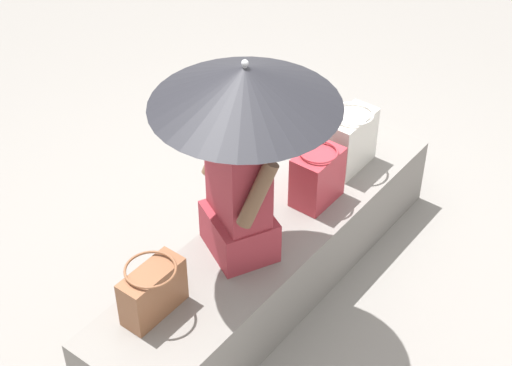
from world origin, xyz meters
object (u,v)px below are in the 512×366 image
(tote_bag_canvas, at_px, (153,290))
(handbag_black, at_px, (350,140))
(parasol, at_px, (245,87))
(shoulder_bag_spare, at_px, (317,176))
(person_seated, at_px, (239,186))

(tote_bag_canvas, bearing_deg, handbag_black, 175.90)
(parasol, height_order, tote_bag_canvas, parasol)
(handbag_black, xyz_separation_m, tote_bag_canvas, (1.44, -0.10, -0.04))
(shoulder_bag_spare, bearing_deg, handbag_black, -175.56)
(parasol, distance_m, tote_bag_canvas, 0.98)
(parasol, bearing_deg, person_seated, -116.38)
(handbag_black, relative_size, shoulder_bag_spare, 1.09)
(tote_bag_canvas, bearing_deg, person_seated, 175.29)
(person_seated, relative_size, shoulder_bag_spare, 2.86)
(parasol, height_order, shoulder_bag_spare, parasol)
(person_seated, height_order, shoulder_bag_spare, person_seated)
(person_seated, xyz_separation_m, parasol, (0.04, 0.07, 0.57))
(tote_bag_canvas, height_order, shoulder_bag_spare, shoulder_bag_spare)
(parasol, xyz_separation_m, handbag_black, (-0.93, -0.01, -0.79))
(shoulder_bag_spare, bearing_deg, parasol, -1.29)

